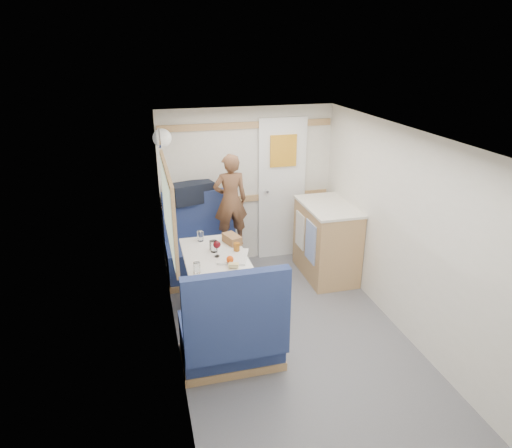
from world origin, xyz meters
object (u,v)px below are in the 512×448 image
object	(u,v)px
tumbler_right	(214,246)
cheese_block	(234,265)
bench_near	(232,337)
dinette_table	(215,267)
beer_glass	(237,248)
tumbler_left	(197,268)
wine_glass	(217,245)
duffel_bag	(192,193)
tray	(233,256)
dome_light	(162,138)
person	(230,200)
bread_loaf	(232,239)
galley_counter	(326,240)
orange_fruit	(230,259)
bench_far	(204,255)
tumbler_mid	(200,236)
pepper_grinder	(211,245)

from	to	relation	value
tumbler_right	cheese_block	bearing A→B (deg)	-74.00
bench_near	tumbler_right	xyz separation A→B (m)	(0.01, 0.90, 0.48)
dinette_table	beer_glass	size ratio (longest dim) A/B	9.03
tumbler_left	wine_glass	bearing A→B (deg)	50.45
duffel_bag	beer_glass	distance (m)	1.22
tray	tumbler_right	bearing A→B (deg)	132.12
dinette_table	bench_near	size ratio (longest dim) A/B	0.88
dome_light	person	size ratio (longest dim) A/B	0.18
duffel_bag	wine_glass	distance (m)	1.22
dinette_table	duffel_bag	bearing A→B (deg)	93.51
dinette_table	bread_loaf	distance (m)	0.36
galley_counter	orange_fruit	world-z (taller)	galley_counter
duffel_bag	tray	distance (m)	1.32
bench_far	tray	bearing A→B (deg)	-80.55
bench_far	beer_glass	xyz separation A→B (m)	(0.23, -0.90, 0.47)
galley_counter	tumbler_right	size ratio (longest dim) A/B	7.69
bench_far	bread_loaf	world-z (taller)	bench_far
tumbler_mid	beer_glass	xyz separation A→B (m)	(0.32, -0.38, -0.00)
cheese_block	beer_glass	bearing A→B (deg)	73.36
bench_far	person	distance (m)	0.78
dinette_table	tumbler_left	bearing A→B (deg)	-120.96
tumbler_mid	tumbler_right	xyz separation A→B (m)	(0.10, -0.30, 0.00)
bench_near	orange_fruit	xyz separation A→B (m)	(0.11, 0.58, 0.47)
bench_far	tumbler_left	size ratio (longest dim) A/B	10.10
tray	bread_loaf	xyz separation A→B (m)	(0.06, 0.34, 0.04)
tumbler_left	tumbler_right	xyz separation A→B (m)	(0.23, 0.41, 0.01)
bench_far	person	size ratio (longest dim) A/B	0.95
dome_light	duffel_bag	bearing A→B (deg)	40.04
dinette_table	galley_counter	xyz separation A→B (m)	(1.47, 0.55, -0.10)
bench_near	dome_light	distance (m)	2.28
tray	bench_far	bearing A→B (deg)	99.45
duffel_bag	tumbler_right	size ratio (longest dim) A/B	4.21
bench_near	tray	size ratio (longest dim) A/B	2.93
bench_far	tumbler_right	xyz separation A→B (m)	(0.01, -0.83, 0.48)
wine_glass	tumbler_mid	distance (m)	0.44
pepper_grinder	bread_loaf	bearing A→B (deg)	23.09
tray	tumbler_mid	size ratio (longest dim) A/B	3.25
tumbler_right	bench_near	bearing A→B (deg)	-90.33
tumbler_left	tumbler_mid	size ratio (longest dim) A/B	0.94
galley_counter	person	bearing A→B (deg)	169.02
duffel_bag	tumbler_mid	xyz separation A→B (m)	(-0.02, -0.78, -0.25)
beer_glass	pepper_grinder	xyz separation A→B (m)	(-0.24, 0.13, -0.00)
tumbler_left	tray	bearing A→B (deg)	30.73
dome_light	dinette_table	bearing A→B (deg)	-65.35
tray	pepper_grinder	distance (m)	0.30
dome_light	galley_counter	distance (m)	2.28
orange_fruit	bread_loaf	distance (m)	0.49
person	bread_loaf	bearing A→B (deg)	77.23
bench_far	dome_light	size ratio (longest dim) A/B	5.25
galley_counter	bench_near	bearing A→B (deg)	-136.06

